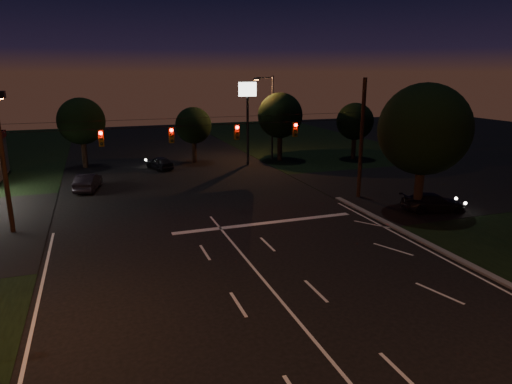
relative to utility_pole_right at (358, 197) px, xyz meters
name	(u,v)px	position (x,y,z in m)	size (l,w,h in m)	color
ground	(298,321)	(-12.00, -15.00, 0.00)	(140.00, 140.00, 0.00)	black
cross_street_right	(433,186)	(8.00, 1.00, 0.00)	(20.00, 16.00, 0.02)	black
stop_bar	(265,223)	(-9.00, -3.50, 0.01)	(12.00, 0.50, 0.01)	silver
utility_pole_right	(358,197)	(0.00, 0.00, 0.00)	(0.30, 0.30, 9.00)	black
utility_pole_left	(13,232)	(-24.00, 0.00, 0.00)	(0.28, 0.28, 8.00)	black
signal_span	(205,133)	(-12.00, -0.04, 5.50)	(24.00, 0.40, 1.56)	black
pole_sign_right	(248,104)	(-4.00, 15.00, 6.24)	(1.80, 0.30, 8.40)	black
street_light_right_far	(270,112)	(-0.76, 17.00, 5.24)	(2.20, 0.35, 9.00)	black
tree_right_near	(423,130)	(1.53, -4.83, 5.68)	(6.00, 6.00, 8.76)	black
tree_far_b	(82,122)	(-19.98, 19.13, 4.61)	(4.60, 4.60, 6.98)	black
tree_far_c	(193,126)	(-8.98, 18.10, 3.90)	(3.80, 3.80, 5.86)	black
tree_far_d	(280,116)	(0.02, 16.13, 4.83)	(4.80, 4.80, 7.30)	black
tree_far_e	(355,122)	(8.02, 14.11, 4.11)	(4.00, 4.00, 6.18)	black
car_oncoming_a	(160,163)	(-13.00, 15.74, 0.64)	(1.51, 3.75, 1.28)	black
car_oncoming_b	(88,182)	(-19.71, 9.24, 0.69)	(1.46, 4.20, 1.38)	black
car_cross	(433,203)	(2.84, -5.00, 0.64)	(1.79, 4.41, 1.28)	black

